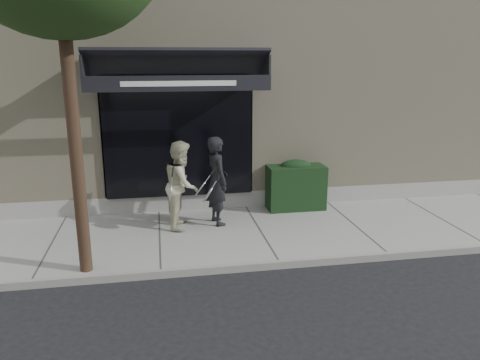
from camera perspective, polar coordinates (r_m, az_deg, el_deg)
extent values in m
plane|color=black|center=(9.55, 2.43, -6.74)|extent=(80.00, 80.00, 0.00)
cube|color=gray|center=(9.53, 2.43, -6.40)|extent=(20.00, 3.00, 0.12)
cube|color=gray|center=(8.14, 4.82, -10.21)|extent=(20.00, 0.10, 0.14)
cube|color=#BCB090|center=(13.83, -2.02, 11.67)|extent=(14.00, 7.00, 5.50)
cube|color=gray|center=(11.04, 0.53, -2.34)|extent=(14.02, 0.42, 0.50)
cube|color=black|center=(10.37, -7.50, 5.22)|extent=(3.20, 0.30, 2.60)
cube|color=gray|center=(10.57, -16.26, 4.93)|extent=(0.08, 0.40, 2.60)
cube|color=gray|center=(10.71, 1.08, 5.64)|extent=(0.08, 0.40, 2.60)
cube|color=gray|center=(10.38, -7.79, 12.66)|extent=(3.36, 0.40, 0.12)
cube|color=black|center=(9.68, -7.66, 14.06)|extent=(3.60, 1.03, 0.55)
cube|color=black|center=(9.19, -7.42, 11.59)|extent=(3.60, 0.05, 0.30)
cube|color=white|center=(9.16, -7.41, 11.58)|extent=(2.20, 0.01, 0.10)
cube|color=black|center=(9.76, -18.41, 12.99)|extent=(0.04, 1.00, 0.45)
cube|color=black|center=(9.92, 2.98, 13.72)|extent=(0.04, 1.00, 0.45)
cube|color=black|center=(10.77, 6.74, -0.83)|extent=(1.30, 0.70, 1.00)
ellipsoid|color=black|center=(10.65, 6.82, 1.76)|extent=(0.71, 0.38, 0.27)
cylinder|color=black|center=(7.55, -19.58, 5.53)|extent=(0.20, 0.20, 4.80)
imported|color=black|center=(9.60, -2.81, -0.09)|extent=(0.58, 0.75, 1.84)
torus|color=silver|center=(9.29, -3.87, -1.72)|extent=(0.23, 0.33, 0.27)
cylinder|color=silver|center=(9.29, -3.87, -1.72)|extent=(0.19, 0.29, 0.23)
cylinder|color=silver|center=(9.29, -3.87, -1.72)|extent=(0.17, 0.05, 0.11)
cylinder|color=black|center=(9.29, -3.87, -1.72)|extent=(0.19, 0.07, 0.13)
torus|color=silver|center=(9.29, -4.77, -0.94)|extent=(0.27, 0.35, 0.26)
cylinder|color=silver|center=(9.29, -4.77, -0.94)|extent=(0.23, 0.30, 0.22)
cylinder|color=silver|center=(9.29, -4.77, -0.94)|extent=(0.16, 0.06, 0.12)
cylinder|color=black|center=(9.29, -4.77, -0.94)|extent=(0.18, 0.08, 0.14)
imported|color=#BDBB97|center=(9.50, -7.09, -0.54)|extent=(0.81, 0.96, 1.78)
torus|color=silver|center=(9.19, -8.48, -1.55)|extent=(0.07, 0.31, 0.30)
cylinder|color=silver|center=(9.19, -8.48, -1.55)|extent=(0.05, 0.27, 0.27)
cylinder|color=silver|center=(9.19, -8.48, -1.55)|extent=(0.18, 0.02, 0.05)
cylinder|color=black|center=(9.19, -8.48, -1.55)|extent=(0.20, 0.04, 0.06)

